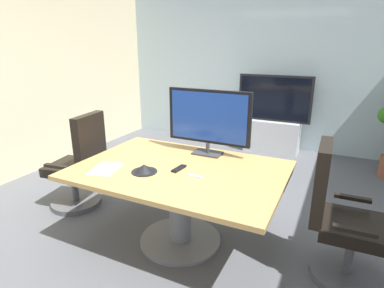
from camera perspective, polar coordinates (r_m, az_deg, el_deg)
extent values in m
plane|color=#515459|center=(3.29, -2.57, -15.17)|extent=(7.36, 7.36, 0.00)
cube|color=#9EB2B7|center=(5.78, 12.80, 12.87)|extent=(5.31, 0.10, 2.68)
cube|color=#B2894C|center=(2.78, -2.26, -4.76)|extent=(1.81, 1.26, 0.04)
cylinder|color=slate|center=(2.94, -2.17, -11.49)|extent=(0.20, 0.20, 0.71)
cylinder|color=slate|center=(3.12, -2.10, -16.92)|extent=(0.76, 0.76, 0.03)
cylinder|color=#4C4C51|center=(3.95, -20.23, -9.88)|extent=(0.56, 0.56, 0.06)
cylinder|color=#4C4C51|center=(3.86, -20.56, -7.11)|extent=(0.07, 0.07, 0.36)
cube|color=black|center=(3.78, -20.92, -4.08)|extent=(0.54, 0.54, 0.10)
cube|color=black|center=(3.51, -18.06, 0.33)|extent=(0.15, 0.46, 0.60)
cube|color=black|center=(3.92, -18.56, -1.18)|extent=(0.28, 0.09, 0.03)
cube|color=black|center=(3.54, -23.46, -3.75)|extent=(0.28, 0.09, 0.03)
cylinder|color=#4C4C51|center=(2.99, 26.13, -20.44)|extent=(0.56, 0.56, 0.06)
cylinder|color=#4C4C51|center=(2.87, 26.72, -17.10)|extent=(0.07, 0.07, 0.36)
cube|color=black|center=(2.76, 27.37, -13.30)|extent=(0.49, 0.49, 0.10)
cube|color=black|center=(2.60, 22.47, -6.30)|extent=(0.10, 0.46, 0.60)
cube|color=black|center=(2.47, 27.47, -13.80)|extent=(0.28, 0.06, 0.03)
cube|color=black|center=(2.93, 27.17, -8.73)|extent=(0.28, 0.06, 0.03)
cube|color=#333338|center=(3.12, 2.86, -1.67)|extent=(0.28, 0.18, 0.02)
cylinder|color=#333338|center=(3.10, 2.88, -0.66)|extent=(0.04, 0.04, 0.10)
cube|color=black|center=(3.02, 3.06, 4.99)|extent=(0.84, 0.04, 0.52)
cube|color=navy|center=(3.01, 2.91, 4.91)|extent=(0.77, 0.01, 0.47)
cube|color=#B7BABC|center=(5.56, 14.29, 1.41)|extent=(0.90, 0.36, 0.55)
cube|color=black|center=(5.40, 14.78, 8.03)|extent=(1.20, 0.06, 0.76)
cube|color=black|center=(5.37, 14.70, 7.98)|extent=(1.12, 0.01, 0.69)
cone|color=black|center=(2.70, -8.69, -4.38)|extent=(0.19, 0.19, 0.07)
cylinder|color=black|center=(2.71, -8.66, -4.98)|extent=(0.22, 0.22, 0.01)
cube|color=black|center=(2.73, -2.40, -4.48)|extent=(0.07, 0.17, 0.02)
cube|color=silver|center=(2.58, 0.54, -5.89)|extent=(0.13, 0.02, 0.02)
cube|color=white|center=(2.84, -15.43, -4.36)|extent=(0.27, 0.34, 0.01)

